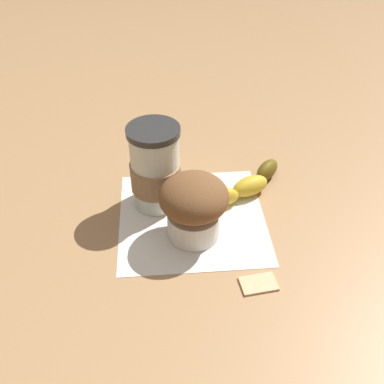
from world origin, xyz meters
The scene contains 6 objects.
ground_plane centered at (0.00, 0.00, 0.00)m, with size 3.00×3.00×0.00m, color #A87C51.
paper_napkin centered at (0.00, 0.00, 0.00)m, with size 0.23×0.23×0.00m, color white.
coffee_cup centered at (-0.06, 0.04, 0.07)m, with size 0.08×0.08×0.14m.
muffin centered at (0.00, -0.04, 0.06)m, with size 0.10×0.10×0.10m.
banana centered at (0.10, 0.06, 0.02)m, with size 0.15×0.11×0.03m.
sugar_packet centered at (0.08, -0.14, 0.00)m, with size 0.05×0.03×0.01m, color #E0B27F.
Camera 1 is at (-0.04, -0.54, 0.49)m, focal length 42.00 mm.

